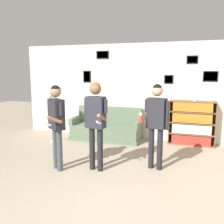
% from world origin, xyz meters
% --- Properties ---
extents(ground_plane, '(20.00, 20.00, 0.00)m').
position_xyz_m(ground_plane, '(0.00, 0.00, 0.00)').
color(ground_plane, gray).
extents(wall_back, '(7.54, 0.08, 2.70)m').
position_xyz_m(wall_back, '(0.00, 3.92, 1.35)').
color(wall_back, beige).
rests_on(wall_back, ground_plane).
extents(couch, '(1.99, 0.80, 0.90)m').
position_xyz_m(couch, '(-1.00, 3.50, 0.29)').
color(couch, '#5B7056').
rests_on(couch, ground_plane).
extents(bookshelf, '(1.19, 0.30, 1.17)m').
position_xyz_m(bookshelf, '(1.31, 3.70, 0.58)').
color(bookshelf, brown).
rests_on(bookshelf, ground_plane).
extents(floor_lamp, '(0.38, 0.42, 1.55)m').
position_xyz_m(floor_lamp, '(-2.24, 2.79, 1.17)').
color(floor_lamp, '#ADA89E').
rests_on(floor_lamp, ground_plane).
extents(person_player_foreground_left, '(0.42, 0.60, 1.68)m').
position_xyz_m(person_player_foreground_left, '(-1.18, 1.11, 1.03)').
color(person_player_foreground_left, '#3D4247').
rests_on(person_player_foreground_left, ground_plane).
extents(person_player_foreground_center, '(0.50, 0.50, 1.74)m').
position_xyz_m(person_player_foreground_center, '(-0.44, 1.32, 1.08)').
color(person_player_foreground_center, black).
rests_on(person_player_foreground_center, ground_plane).
extents(person_watcher_holding_cup, '(0.55, 0.40, 1.70)m').
position_xyz_m(person_watcher_holding_cup, '(0.66, 1.75, 1.05)').
color(person_watcher_holding_cup, black).
rests_on(person_watcher_holding_cup, ground_plane).
extents(drinking_cup, '(0.08, 0.08, 0.12)m').
position_xyz_m(drinking_cup, '(1.35, 3.70, 1.23)').
color(drinking_cup, white).
rests_on(drinking_cup, bookshelf).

